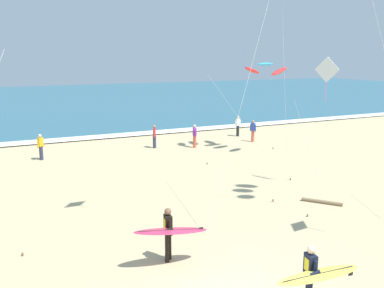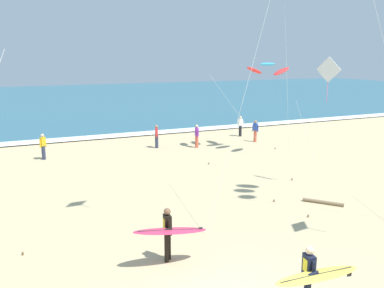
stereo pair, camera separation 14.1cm
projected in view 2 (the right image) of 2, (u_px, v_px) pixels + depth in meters
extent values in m
cube|color=#2D6075|center=(39.00, 101.00, 58.25)|extent=(160.00, 60.00, 0.08)
cube|color=white|center=(75.00, 139.00, 31.78)|extent=(160.00, 1.68, 0.01)
cube|color=black|center=(309.00, 266.00, 10.31)|extent=(0.26, 0.37, 0.60)
cube|color=yellow|center=(305.00, 265.00, 10.28)|extent=(0.05, 0.20, 0.32)
sphere|color=beige|center=(310.00, 250.00, 10.22)|extent=(0.21, 0.21, 0.21)
cylinder|color=black|center=(314.00, 267.00, 10.07)|extent=(0.09, 0.09, 0.26)
cylinder|color=black|center=(313.00, 274.00, 10.00)|extent=(0.26, 0.12, 0.14)
cylinder|color=black|center=(304.00, 263.00, 10.54)|extent=(0.09, 0.09, 0.56)
ellipsoid|color=#EFD14C|center=(317.00, 276.00, 9.98)|extent=(2.18, 0.89, 0.24)
cube|color=#333333|center=(317.00, 274.00, 9.97)|extent=(1.83, 0.34, 0.15)
cube|color=#262628|center=(349.00, 274.00, 10.22)|extent=(0.12, 0.03, 0.14)
cylinder|color=black|center=(167.00, 248.00, 12.91)|extent=(0.13, 0.13, 0.88)
cylinder|color=black|center=(169.00, 246.00, 13.10)|extent=(0.13, 0.13, 0.88)
cube|color=black|center=(167.00, 225.00, 12.85)|extent=(0.24, 0.36, 0.60)
cube|color=yellow|center=(164.00, 224.00, 12.81)|extent=(0.04, 0.20, 0.32)
sphere|color=brown|center=(167.00, 211.00, 12.77)|extent=(0.21, 0.21, 0.21)
cylinder|color=black|center=(169.00, 224.00, 12.62)|extent=(0.09, 0.09, 0.26)
cylinder|color=black|center=(168.00, 229.00, 12.54)|extent=(0.26, 0.11, 0.14)
cylinder|color=black|center=(166.00, 223.00, 13.08)|extent=(0.09, 0.09, 0.56)
ellipsoid|color=#D83359|center=(170.00, 231.00, 12.53)|extent=(2.29, 0.81, 0.26)
cube|color=#333333|center=(170.00, 230.00, 12.52)|extent=(1.96, 0.27, 0.17)
cube|color=#262628|center=(201.00, 229.00, 12.82)|extent=(0.12, 0.03, 0.14)
cylinder|color=silver|center=(383.00, 38.00, 14.88)|extent=(3.68, 2.36, 13.42)
cylinder|color=brown|center=(308.00, 216.00, 16.57)|extent=(0.06, 0.06, 0.10)
cylinder|color=silver|center=(286.00, 55.00, 26.55)|extent=(0.18, 1.74, 12.25)
cylinder|color=brown|center=(275.00, 148.00, 28.62)|extent=(0.06, 0.06, 0.10)
cylinder|color=silver|center=(248.00, 83.00, 15.49)|extent=(4.26, 2.03, 10.23)
cylinder|color=brown|center=(274.00, 201.00, 18.31)|extent=(0.06, 0.06, 0.10)
cylinder|color=brown|center=(23.00, 254.00, 13.43)|extent=(0.06, 0.06, 0.10)
cube|color=white|center=(329.00, 70.00, 19.32)|extent=(0.50, 1.09, 1.18)
cylinder|color=pink|center=(327.00, 92.00, 19.54)|extent=(0.02, 0.02, 0.90)
cylinder|color=silver|center=(309.00, 142.00, 20.55)|extent=(0.64, 1.45, 3.98)
cylinder|color=brown|center=(292.00, 179.00, 21.48)|extent=(0.06, 0.06, 0.10)
ellipsoid|color=red|center=(281.00, 71.00, 25.79)|extent=(1.45, 0.86, 0.61)
ellipsoid|color=#2D99DB|center=(268.00, 64.00, 26.53)|extent=(1.46, 0.86, 0.20)
ellipsoid|color=red|center=(254.00, 70.00, 27.44)|extent=(1.45, 0.86, 0.61)
cylinder|color=silver|center=(239.00, 116.00, 25.62)|extent=(4.73, 1.31, 5.06)
cylinder|color=brown|center=(209.00, 163.00, 24.62)|extent=(0.06, 0.06, 0.10)
cylinder|color=#2D334C|center=(44.00, 153.00, 25.69)|extent=(0.22, 0.22, 0.84)
cube|color=gold|center=(43.00, 142.00, 25.55)|extent=(0.36, 0.34, 0.54)
sphere|color=beige|center=(42.00, 135.00, 25.47)|extent=(0.20, 0.20, 0.20)
cylinder|color=gold|center=(40.00, 144.00, 25.39)|extent=(0.08, 0.08, 0.50)
cylinder|color=gold|center=(46.00, 143.00, 25.75)|extent=(0.08, 0.08, 0.50)
cylinder|color=black|center=(240.00, 131.00, 33.08)|extent=(0.22, 0.22, 0.84)
cube|color=white|center=(240.00, 122.00, 32.94)|extent=(0.33, 0.20, 0.54)
sphere|color=beige|center=(241.00, 117.00, 32.86)|extent=(0.20, 0.20, 0.20)
cylinder|color=white|center=(238.00, 124.00, 32.86)|extent=(0.08, 0.08, 0.50)
cylinder|color=white|center=(243.00, 123.00, 33.06)|extent=(0.08, 0.08, 0.50)
cylinder|color=#D8593F|center=(255.00, 136.00, 30.95)|extent=(0.22, 0.22, 0.84)
cube|color=#3351B7|center=(255.00, 127.00, 30.81)|extent=(0.30, 0.37, 0.54)
sphere|color=#A87A59|center=(256.00, 122.00, 30.74)|extent=(0.20, 0.20, 0.20)
cylinder|color=#3351B7|center=(253.00, 128.00, 30.97)|extent=(0.08, 0.08, 0.50)
cylinder|color=#3351B7|center=(258.00, 128.00, 30.70)|extent=(0.08, 0.08, 0.50)
cylinder|color=#2D334C|center=(157.00, 142.00, 28.91)|extent=(0.22, 0.22, 0.84)
cube|color=red|center=(157.00, 132.00, 28.77)|extent=(0.28, 0.36, 0.54)
sphere|color=#A87A59|center=(156.00, 126.00, 28.69)|extent=(0.20, 0.20, 0.20)
cylinder|color=red|center=(156.00, 134.00, 28.59)|extent=(0.08, 0.08, 0.50)
cylinder|color=red|center=(157.00, 133.00, 29.00)|extent=(0.08, 0.08, 0.50)
cylinder|color=#D8593F|center=(197.00, 142.00, 29.03)|extent=(0.22, 0.22, 0.84)
cube|color=purple|center=(197.00, 132.00, 28.88)|extent=(0.21, 0.34, 0.54)
sphere|color=beige|center=(197.00, 126.00, 28.81)|extent=(0.20, 0.20, 0.20)
cylinder|color=purple|center=(198.00, 134.00, 28.71)|extent=(0.08, 0.08, 0.50)
cylinder|color=purple|center=(196.00, 133.00, 29.10)|extent=(0.08, 0.08, 0.50)
cylinder|color=#846B4C|center=(323.00, 202.00, 18.06)|extent=(1.19, 1.40, 0.15)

